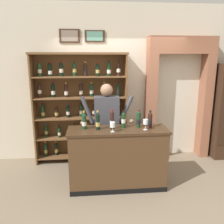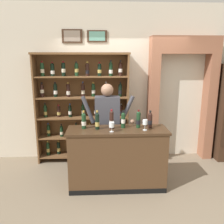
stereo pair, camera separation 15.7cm
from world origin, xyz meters
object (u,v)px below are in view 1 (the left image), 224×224
at_px(shopkeeper, 107,119).
at_px(tasting_bottle_brunello, 98,121).
at_px(tasting_bottle_super_tuscan, 84,121).
at_px(wine_glass_right, 145,122).
at_px(tasting_bottle_grappa, 112,120).
at_px(tasting_counter, 118,158).
at_px(tasting_bottle_prosecco, 150,120).
at_px(tasting_bottle_chianti, 124,120).
at_px(wine_shelf, 81,105).
at_px(tasting_bottle_bianco, 139,119).
at_px(wine_glass_spare, 113,125).

bearing_deg(shopkeeper, tasting_bottle_brunello, -110.16).
bearing_deg(tasting_bottle_super_tuscan, wine_glass_right, -7.86).
bearing_deg(wine_glass_right, shopkeeper, 135.96).
height_order(shopkeeper, tasting_bottle_grappa, shopkeeper).
bearing_deg(tasting_counter, tasting_bottle_prosecco, 5.54).
bearing_deg(tasting_bottle_super_tuscan, tasting_bottle_brunello, -11.97).
distance_m(tasting_bottle_chianti, tasting_bottle_prosecco, 0.43).
height_order(tasting_bottle_chianti, tasting_bottle_prosecco, tasting_bottle_chianti).
height_order(wine_shelf, tasting_bottle_grappa, wine_shelf).
xyz_separation_m(tasting_bottle_super_tuscan, tasting_bottle_grappa, (0.44, -0.03, 0.02)).
distance_m(tasting_bottle_super_tuscan, wine_glass_right, 0.97).
bearing_deg(tasting_bottle_chianti, wine_glass_right, -23.30).
relative_size(tasting_counter, tasting_bottle_super_tuscan, 5.43).
bearing_deg(tasting_bottle_bianco, tasting_bottle_brunello, -175.26).
bearing_deg(shopkeeper, tasting_counter, -73.00).
xyz_separation_m(wine_shelf, tasting_bottle_prosecco, (1.16, -1.06, -0.04)).
xyz_separation_m(tasting_bottle_grappa, tasting_bottle_chianti, (0.19, 0.04, -0.01)).
xyz_separation_m(tasting_bottle_brunello, tasting_bottle_prosecco, (0.85, 0.04, -0.00)).
height_order(tasting_bottle_brunello, tasting_bottle_chianti, tasting_bottle_brunello).
bearing_deg(shopkeeper, tasting_bottle_prosecco, -32.30).
bearing_deg(shopkeeper, wine_glass_spare, -85.42).
relative_size(tasting_bottle_super_tuscan, tasting_bottle_grappa, 0.93).
bearing_deg(wine_shelf, tasting_bottle_chianti, -54.94).
height_order(tasting_counter, tasting_bottle_chianti, tasting_bottle_chianti).
bearing_deg(tasting_bottle_bianco, shopkeeper, 139.94).
bearing_deg(wine_glass_spare, wine_glass_right, 6.13).
bearing_deg(tasting_bottle_chianti, wine_glass_spare, -134.71).
distance_m(tasting_bottle_chianti, tasting_bottle_bianco, 0.25).
xyz_separation_m(wine_shelf, tasting_bottle_super_tuscan, (0.10, -1.05, -0.04)).
relative_size(shopkeeper, tasting_bottle_chianti, 5.82).
xyz_separation_m(shopkeeper, wine_glass_spare, (0.05, -0.61, 0.07)).
height_order(shopkeeper, tasting_bottle_bianco, shopkeeper).
bearing_deg(tasting_bottle_grappa, wine_glass_right, -10.99).
distance_m(shopkeeper, tasting_bottle_super_tuscan, 0.58).
bearing_deg(wine_glass_spare, tasting_bottle_super_tuscan, 156.57).
bearing_deg(tasting_bottle_prosecco, tasting_bottle_chianti, 177.96).
bearing_deg(tasting_bottle_brunello, tasting_bottle_prosecco, 2.64).
relative_size(tasting_bottle_bianco, wine_glass_right, 1.75).
bearing_deg(wine_shelf, tasting_bottle_super_tuscan, -84.67).
distance_m(wine_shelf, tasting_bottle_brunello, 1.14).
bearing_deg(tasting_bottle_brunello, wine_glass_right, -6.65).
bearing_deg(wine_glass_right, tasting_bottle_super_tuscan, 172.14).
relative_size(tasting_bottle_brunello, tasting_bottle_chianti, 1.06).
bearing_deg(tasting_bottle_chianti, tasting_bottle_bianco, 0.08).
height_order(tasting_bottle_brunello, wine_glass_spare, tasting_bottle_brunello).
height_order(wine_shelf, tasting_bottle_prosecco, wine_shelf).
bearing_deg(tasting_bottle_chianti, tasting_bottle_brunello, -172.54).
xyz_separation_m(shopkeeper, tasting_bottle_grappa, (0.06, -0.45, 0.11)).
bearing_deg(tasting_bottle_prosecco, tasting_bottle_super_tuscan, 179.65).
bearing_deg(shopkeeper, tasting_bottle_bianco, -40.06).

